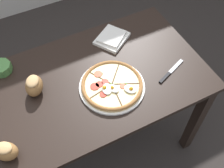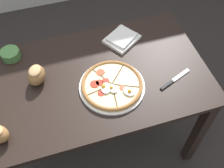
{
  "view_description": "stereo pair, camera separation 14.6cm",
  "coord_description": "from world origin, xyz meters",
  "px_view_note": "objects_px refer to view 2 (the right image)",
  "views": [
    {
      "loc": [
        -0.3,
        -0.86,
        1.99
      ],
      "look_at": [
        0.09,
        -0.09,
        0.81
      ],
      "focal_mm": 45.0,
      "sensor_mm": 36.0,
      "label": 1
    },
    {
      "loc": [
        -0.17,
        -0.92,
        1.99
      ],
      "look_at": [
        0.09,
        -0.09,
        0.81
      ],
      "focal_mm": 45.0,
      "sensor_mm": 36.0,
      "label": 2
    }
  ],
  "objects_px": {
    "dining_table": "(93,90)",
    "napkin_folded": "(122,38)",
    "ramekin_bowl": "(10,54)",
    "bread_piece_mid": "(36,75)",
    "pizza": "(112,85)",
    "knife_main": "(175,79)"
  },
  "relations": [
    {
      "from": "dining_table",
      "to": "napkin_folded",
      "type": "xyz_separation_m",
      "value": [
        0.25,
        0.22,
        0.14
      ]
    },
    {
      "from": "ramekin_bowl",
      "to": "bread_piece_mid",
      "type": "height_order",
      "value": "bread_piece_mid"
    },
    {
      "from": "ramekin_bowl",
      "to": "pizza",
      "type": "bearing_deg",
      "value": -37.6
    },
    {
      "from": "bread_piece_mid",
      "to": "knife_main",
      "type": "height_order",
      "value": "bread_piece_mid"
    },
    {
      "from": "knife_main",
      "to": "napkin_folded",
      "type": "bearing_deg",
      "value": 94.17
    },
    {
      "from": "ramekin_bowl",
      "to": "napkin_folded",
      "type": "height_order",
      "value": "ramekin_bowl"
    },
    {
      "from": "napkin_folded",
      "to": "bread_piece_mid",
      "type": "xyz_separation_m",
      "value": [
        -0.53,
        -0.16,
        0.04
      ]
    },
    {
      "from": "dining_table",
      "to": "knife_main",
      "type": "distance_m",
      "value": 0.47
    },
    {
      "from": "dining_table",
      "to": "bread_piece_mid",
      "type": "bearing_deg",
      "value": 167.35
    },
    {
      "from": "ramekin_bowl",
      "to": "napkin_folded",
      "type": "bearing_deg",
      "value": -5.32
    },
    {
      "from": "pizza",
      "to": "napkin_folded",
      "type": "height_order",
      "value": "pizza"
    },
    {
      "from": "pizza",
      "to": "bread_piece_mid",
      "type": "distance_m",
      "value": 0.4
    },
    {
      "from": "knife_main",
      "to": "bread_piece_mid",
      "type": "bearing_deg",
      "value": 141.71
    },
    {
      "from": "dining_table",
      "to": "ramekin_bowl",
      "type": "bearing_deg",
      "value": 145.04
    },
    {
      "from": "dining_table",
      "to": "ramekin_bowl",
      "type": "distance_m",
      "value": 0.51
    },
    {
      "from": "napkin_folded",
      "to": "bread_piece_mid",
      "type": "bearing_deg",
      "value": -163.29
    },
    {
      "from": "napkin_folded",
      "to": "knife_main",
      "type": "distance_m",
      "value": 0.41
    },
    {
      "from": "dining_table",
      "to": "napkin_folded",
      "type": "relative_size",
      "value": 5.29
    },
    {
      "from": "napkin_folded",
      "to": "bread_piece_mid",
      "type": "height_order",
      "value": "bread_piece_mid"
    },
    {
      "from": "ramekin_bowl",
      "to": "dining_table",
      "type": "bearing_deg",
      "value": -34.96
    },
    {
      "from": "bread_piece_mid",
      "to": "pizza",
      "type": "bearing_deg",
      "value": -23.31
    },
    {
      "from": "ramekin_bowl",
      "to": "bread_piece_mid",
      "type": "xyz_separation_m",
      "value": [
        0.12,
        -0.22,
        0.03
      ]
    }
  ]
}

